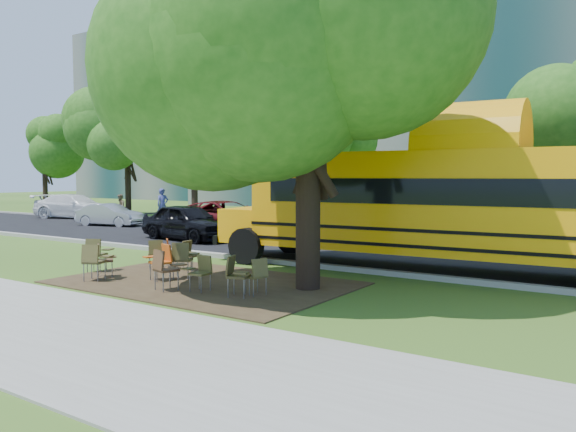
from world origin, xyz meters
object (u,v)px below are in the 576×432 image
Objects in this scene: chair_2 at (94,259)px; chair_11 at (183,256)px; chair_5 at (201,269)px; pedestrian_b at (120,207)px; black_car at (188,222)px; bg_car_white at (75,206)px; bg_car_red at (226,218)px; chair_4 at (165,266)px; pedestrian_a at (163,205)px; chair_9 at (164,251)px; school_bus at (466,204)px; chair_10 at (190,252)px; chair_8 at (156,251)px; chair_7 at (236,272)px; chair_1 at (103,257)px; chair_0 at (97,251)px; bg_car_silver at (110,215)px; main_tree at (308,65)px; chair_3 at (162,258)px; chair_6 at (258,273)px.

chair_2 is 0.99× the size of chair_11.
pedestrian_b reaches higher than chair_5.
chair_5 is 10.37m from black_car.
bg_car_red is (13.98, -2.22, -0.00)m from bg_car_white.
pedestrian_a reaches higher than chair_4.
chair_9 is 9.52m from bg_car_red.
chair_10 is at bearing -154.71° from school_bus.
chair_2 is at bearing -153.02° from bg_car_red.
chair_9 is at bearing -135.93° from bg_car_white.
chair_5 is at bearing 44.38° from chair_10.
chair_9 reaches higher than chair_8.
school_bus is at bearing 114.62° from chair_10.
chair_8 is at bearing 155.47° from chair_4.
black_car is 0.81× the size of bg_car_red.
chair_4 is 0.18× the size of bg_car_red.
chair_11 is at bearing 31.82° from chair_10.
chair_7 is at bearing -51.16° from chair_11.
chair_1 is 0.57× the size of pedestrian_b.
bg_car_silver is at bearing 114.00° from chair_0.
chair_1 is 3.23m from chair_5.
bg_car_silver is 2.34× the size of pedestrian_b.
bg_car_white is at bearing -110.23° from pedestrian_b.
main_tree is 1.59× the size of bg_car_red.
school_bus is 3.74× the size of bg_car_silver.
chair_3 is at bearing -162.38° from main_tree.
chair_7 is (2.77, -0.50, -0.01)m from chair_3.
black_car reaches higher than chair_6.
chair_10 is at bearing -113.99° from pedestrian_a.
main_tree is 9.22× the size of chair_2.
chair_11 is at bearing -71.76° from chair_8.
chair_2 is 1.03× the size of chair_3.
chair_2 is 0.61× the size of pedestrian_b.
pedestrian_a is at bearing 151.70° from chair_4.
black_car is 2.87× the size of pedestrian_b.
pedestrian_b reaches higher than bg_car_silver.
chair_3 is 2.82m from chair_7.
pedestrian_b is at bearing 7.11° from chair_9.
chair_10 is at bearing 101.11° from chair_1.
chair_1 is 1.04× the size of chair_8.
chair_3 is (1.28, 1.01, -0.01)m from chair_2.
main_tree is at bearing -107.39° from pedestrian_a.
chair_10 is (-2.16, 1.90, 0.01)m from chair_5.
chair_4 is (-4.95, -5.92, -1.29)m from school_bus.
bg_car_silver is (-16.50, 9.87, 0.03)m from chair_7.
pedestrian_b is at bearing -38.01° from chair_5.
chair_5 is 0.87× the size of chair_11.
chair_2 is 2.14m from chair_8.
chair_3 is (-3.56, -1.13, -4.52)m from main_tree.
pedestrian_b is at bearing 150.52° from main_tree.
main_tree is 5.61m from school_bus.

